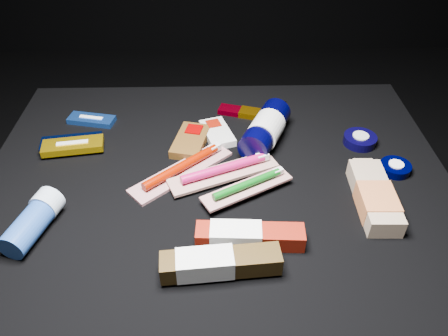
{
  "coord_description": "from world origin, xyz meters",
  "views": [
    {
      "loc": [
        -0.0,
        -0.69,
        1.0
      ],
      "look_at": [
        0.01,
        0.01,
        0.42
      ],
      "focal_mm": 35.0,
      "sensor_mm": 36.0,
      "label": 1
    }
  ],
  "objects_px": {
    "lotion_bottle": "(266,129)",
    "toothpaste_carton_red": "(245,236)",
    "bodywash_bottle": "(374,197)",
    "deodorant_stick": "(33,221)"
  },
  "relations": [
    {
      "from": "lotion_bottle",
      "to": "toothpaste_carton_red",
      "type": "bearing_deg",
      "value": -77.55
    },
    {
      "from": "toothpaste_carton_red",
      "to": "bodywash_bottle",
      "type": "bearing_deg",
      "value": 22.66
    },
    {
      "from": "lotion_bottle",
      "to": "deodorant_stick",
      "type": "height_order",
      "value": "lotion_bottle"
    },
    {
      "from": "lotion_bottle",
      "to": "deodorant_stick",
      "type": "bearing_deg",
      "value": -124.46
    },
    {
      "from": "bodywash_bottle",
      "to": "deodorant_stick",
      "type": "distance_m",
      "value": 0.64
    },
    {
      "from": "deodorant_stick",
      "to": "bodywash_bottle",
      "type": "bearing_deg",
      "value": 21.24
    },
    {
      "from": "deodorant_stick",
      "to": "toothpaste_carton_red",
      "type": "relative_size",
      "value": 0.73
    },
    {
      "from": "bodywash_bottle",
      "to": "toothpaste_carton_red",
      "type": "distance_m",
      "value": 0.27
    },
    {
      "from": "bodywash_bottle",
      "to": "deodorant_stick",
      "type": "relative_size",
      "value": 1.38
    },
    {
      "from": "lotion_bottle",
      "to": "deodorant_stick",
      "type": "distance_m",
      "value": 0.52
    }
  ]
}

